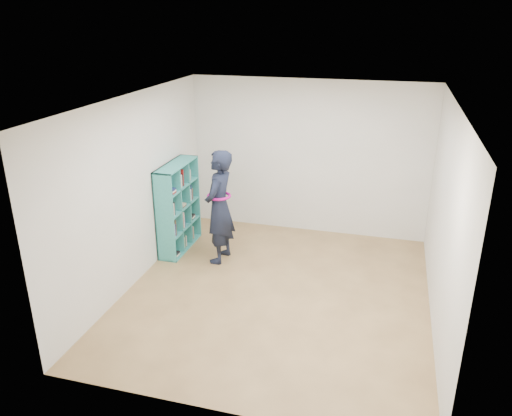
# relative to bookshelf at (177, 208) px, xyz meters

# --- Properties ---
(floor) EXTENTS (4.50, 4.50, 0.00)m
(floor) POSITION_rel_bookshelf_xyz_m (1.86, -0.98, -0.69)
(floor) COLOR brown
(floor) RESTS_ON ground
(ceiling) EXTENTS (4.50, 4.50, 0.00)m
(ceiling) POSITION_rel_bookshelf_xyz_m (1.86, -0.98, 1.91)
(ceiling) COLOR white
(ceiling) RESTS_ON wall_back
(wall_left) EXTENTS (0.02, 4.50, 2.60)m
(wall_left) POSITION_rel_bookshelf_xyz_m (-0.14, -0.98, 0.61)
(wall_left) COLOR beige
(wall_left) RESTS_ON floor
(wall_right) EXTENTS (0.02, 4.50, 2.60)m
(wall_right) POSITION_rel_bookshelf_xyz_m (3.86, -0.98, 0.61)
(wall_right) COLOR beige
(wall_right) RESTS_ON floor
(wall_back) EXTENTS (4.00, 0.02, 2.60)m
(wall_back) POSITION_rel_bookshelf_xyz_m (1.86, 1.27, 0.61)
(wall_back) COLOR beige
(wall_back) RESTS_ON floor
(wall_front) EXTENTS (4.00, 0.02, 2.60)m
(wall_front) POSITION_rel_bookshelf_xyz_m (1.86, -3.23, 0.61)
(wall_front) COLOR beige
(wall_front) RESTS_ON floor
(bookshelf) EXTENTS (0.31, 1.06, 1.41)m
(bookshelf) POSITION_rel_bookshelf_xyz_m (0.00, 0.00, 0.00)
(bookshelf) COLOR teal
(bookshelf) RESTS_ON floor
(person) EXTENTS (0.45, 0.66, 1.74)m
(person) POSITION_rel_bookshelf_xyz_m (0.80, -0.23, 0.18)
(person) COLOR black
(person) RESTS_ON floor
(smartphone) EXTENTS (0.02, 0.09, 0.13)m
(smartphone) POSITION_rel_bookshelf_xyz_m (0.65, -0.14, 0.29)
(smartphone) COLOR silver
(smartphone) RESTS_ON person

